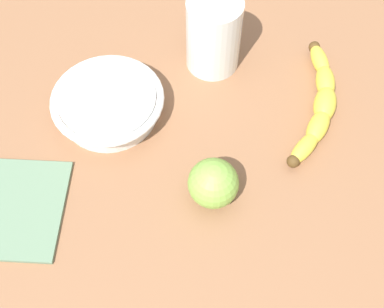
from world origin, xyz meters
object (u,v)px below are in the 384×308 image
object	(u,v)px
green_apple_fruit	(213,183)
smoothie_glass	(214,35)
banana	(319,103)
ceramic_bowl	(108,103)

from	to	relation	value
green_apple_fruit	smoothie_glass	bearing A→B (deg)	31.11
banana	ceramic_bowl	xyz separation A→B (cm)	(-18.15, 27.51, 0.80)
banana	green_apple_fruit	distance (cm)	22.90
ceramic_bowl	green_apple_fruit	distance (cm)	21.56
ceramic_bowl	green_apple_fruit	xyz separation A→B (cm)	(-3.79, -21.20, 1.03)
smoothie_glass	ceramic_bowl	world-z (taller)	smoothie_glass
banana	ceramic_bowl	size ratio (longest dim) A/B	1.38
smoothie_glass	ceramic_bowl	bearing A→B (deg)	155.67
banana	smoothie_glass	distance (cm)	19.91
banana	green_apple_fruit	xyz separation A→B (cm)	(-21.94, 6.31, 1.82)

